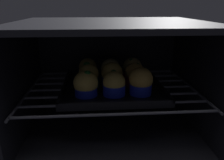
{
  "coord_description": "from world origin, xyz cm",
  "views": [
    {
      "loc": [
        -5.23,
        -48.97,
        40.28
      ],
      "look_at": [
        0.0,
        20.52,
        17.07
      ],
      "focal_mm": 36.29,
      "sensor_mm": 36.0,
      "label": 1
    }
  ],
  "objects_px": {
    "muffin_row0_col2": "(141,82)",
    "muffin_row2_col0": "(88,70)",
    "baking_tray": "(112,87)",
    "muffin_row1_col2": "(135,75)",
    "muffin_row1_col1": "(111,75)",
    "muffin_row2_col1": "(111,70)",
    "muffin_row2_col2": "(132,69)",
    "muffin_row1_col0": "(89,76)",
    "muffin_row0_col0": "(86,85)",
    "muffin_row0_col1": "(114,85)"
  },
  "relations": [
    {
      "from": "muffin_row0_col2",
      "to": "muffin_row2_col0",
      "type": "height_order",
      "value": "muffin_row0_col2"
    },
    {
      "from": "baking_tray",
      "to": "muffin_row1_col2",
      "type": "xyz_separation_m",
      "value": [
        0.07,
        0.0,
        0.04
      ]
    },
    {
      "from": "baking_tray",
      "to": "muffin_row1_col1",
      "type": "xyz_separation_m",
      "value": [
        -0.0,
        0.0,
        0.04
      ]
    },
    {
      "from": "muffin_row2_col1",
      "to": "muffin_row2_col2",
      "type": "xyz_separation_m",
      "value": [
        0.08,
        -0.0,
        0.0
      ]
    },
    {
      "from": "muffin_row1_col1",
      "to": "muffin_row2_col1",
      "type": "bearing_deg",
      "value": 88.15
    },
    {
      "from": "muffin_row2_col0",
      "to": "muffin_row2_col1",
      "type": "bearing_deg",
      "value": -5.3
    },
    {
      "from": "muffin_row0_col2",
      "to": "muffin_row1_col0",
      "type": "height_order",
      "value": "same"
    },
    {
      "from": "muffin_row1_col0",
      "to": "muffin_row2_col1",
      "type": "height_order",
      "value": "muffin_row1_col0"
    },
    {
      "from": "muffin_row0_col2",
      "to": "muffin_row2_col0",
      "type": "bearing_deg",
      "value": 134.52
    },
    {
      "from": "muffin_row1_col0",
      "to": "muffin_row2_col1",
      "type": "distance_m",
      "value": 0.11
    },
    {
      "from": "muffin_row1_col0",
      "to": "muffin_row1_col1",
      "type": "xyz_separation_m",
      "value": [
        0.07,
        0.0,
        0.0
      ]
    },
    {
      "from": "muffin_row1_col2",
      "to": "baking_tray",
      "type": "bearing_deg",
      "value": -178.52
    },
    {
      "from": "muffin_row1_col1",
      "to": "muffin_row1_col2",
      "type": "height_order",
      "value": "muffin_row1_col1"
    },
    {
      "from": "muffin_row1_col0",
      "to": "muffin_row0_col0",
      "type": "bearing_deg",
      "value": -94.78
    },
    {
      "from": "muffin_row0_col2",
      "to": "muffin_row1_col2",
      "type": "height_order",
      "value": "muffin_row0_col2"
    },
    {
      "from": "muffin_row0_col0",
      "to": "muffin_row0_col1",
      "type": "distance_m",
      "value": 0.08
    },
    {
      "from": "muffin_row1_col0",
      "to": "muffin_row2_col2",
      "type": "bearing_deg",
      "value": 26.49
    },
    {
      "from": "muffin_row2_col0",
      "to": "muffin_row2_col1",
      "type": "relative_size",
      "value": 1.0
    },
    {
      "from": "baking_tray",
      "to": "muffin_row0_col2",
      "type": "height_order",
      "value": "muffin_row0_col2"
    },
    {
      "from": "muffin_row0_col2",
      "to": "baking_tray",
      "type": "bearing_deg",
      "value": 134.92
    },
    {
      "from": "muffin_row1_col2",
      "to": "muffin_row2_col0",
      "type": "distance_m",
      "value": 0.17
    },
    {
      "from": "muffin_row0_col0",
      "to": "muffin_row0_col2",
      "type": "relative_size",
      "value": 0.95
    },
    {
      "from": "muffin_row0_col0",
      "to": "muffin_row0_col1",
      "type": "xyz_separation_m",
      "value": [
        0.08,
        -0.0,
        -0.0
      ]
    },
    {
      "from": "muffin_row1_col0",
      "to": "muffin_row2_col0",
      "type": "height_order",
      "value": "muffin_row1_col0"
    },
    {
      "from": "muffin_row1_col1",
      "to": "muffin_row2_col2",
      "type": "relative_size",
      "value": 1.04
    },
    {
      "from": "muffin_row0_col2",
      "to": "muffin_row1_col2",
      "type": "relative_size",
      "value": 1.08
    },
    {
      "from": "muffin_row0_col0",
      "to": "muffin_row2_col1",
      "type": "bearing_deg",
      "value": 61.91
    },
    {
      "from": "muffin_row0_col0",
      "to": "muffin_row1_col1",
      "type": "bearing_deg",
      "value": 44.86
    },
    {
      "from": "baking_tray",
      "to": "muffin_row0_col2",
      "type": "bearing_deg",
      "value": -45.08
    },
    {
      "from": "muffin_row2_col0",
      "to": "muffin_row2_col2",
      "type": "distance_m",
      "value": 0.16
    },
    {
      "from": "muffin_row0_col1",
      "to": "muffin_row1_col2",
      "type": "xyz_separation_m",
      "value": [
        0.08,
        0.08,
        0.0
      ]
    },
    {
      "from": "muffin_row2_col0",
      "to": "muffin_row0_col2",
      "type": "bearing_deg",
      "value": -45.48
    },
    {
      "from": "muffin_row1_col1",
      "to": "muffin_row1_col2",
      "type": "bearing_deg",
      "value": 0.88
    },
    {
      "from": "muffin_row2_col2",
      "to": "muffin_row1_col0",
      "type": "bearing_deg",
      "value": -153.51
    },
    {
      "from": "muffin_row0_col1",
      "to": "muffin_row1_col0",
      "type": "bearing_deg",
      "value": 133.56
    },
    {
      "from": "muffin_row0_col2",
      "to": "muffin_row1_col1",
      "type": "xyz_separation_m",
      "value": [
        -0.08,
        0.08,
        -0.0
      ]
    },
    {
      "from": "muffin_row0_col2",
      "to": "muffin_row2_col2",
      "type": "height_order",
      "value": "muffin_row0_col2"
    },
    {
      "from": "muffin_row1_col1",
      "to": "muffin_row2_col1",
      "type": "distance_m",
      "value": 0.07
    },
    {
      "from": "muffin_row0_col0",
      "to": "muffin_row2_col0",
      "type": "distance_m",
      "value": 0.16
    },
    {
      "from": "muffin_row0_col0",
      "to": "muffin_row2_col2",
      "type": "relative_size",
      "value": 1.02
    },
    {
      "from": "muffin_row1_col2",
      "to": "muffin_row2_col1",
      "type": "distance_m",
      "value": 0.1
    },
    {
      "from": "muffin_row0_col2",
      "to": "muffin_row1_col0",
      "type": "distance_m",
      "value": 0.17
    },
    {
      "from": "muffin_row0_col1",
      "to": "muffin_row2_col0",
      "type": "distance_m",
      "value": 0.18
    },
    {
      "from": "muffin_row1_col1",
      "to": "muffin_row2_col0",
      "type": "bearing_deg",
      "value": 133.65
    },
    {
      "from": "muffin_row2_col0",
      "to": "muffin_row2_col1",
      "type": "xyz_separation_m",
      "value": [
        0.08,
        -0.01,
        0.0
      ]
    },
    {
      "from": "muffin_row0_col2",
      "to": "muffin_row2_col1",
      "type": "bearing_deg",
      "value": 116.97
    },
    {
      "from": "baking_tray",
      "to": "muffin_row1_col2",
      "type": "relative_size",
      "value": 4.22
    },
    {
      "from": "muffin_row1_col1",
      "to": "muffin_row0_col1",
      "type": "bearing_deg",
      "value": -88.89
    },
    {
      "from": "baking_tray",
      "to": "muffin_row1_col2",
      "type": "height_order",
      "value": "muffin_row1_col2"
    },
    {
      "from": "muffin_row0_col1",
      "to": "muffin_row1_col2",
      "type": "relative_size",
      "value": 0.97
    }
  ]
}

